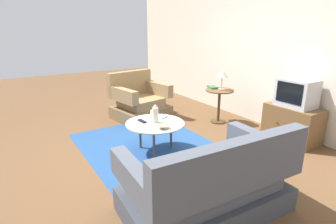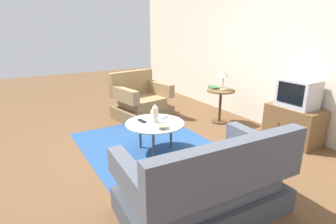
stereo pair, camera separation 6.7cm
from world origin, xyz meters
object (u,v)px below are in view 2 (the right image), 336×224
object	(u,v)px
tv_stand	(293,124)
tv_remote_silver	(164,117)
vase	(155,113)
coffee_table	(155,125)
table_lamp	(224,74)
armchair	(140,102)
side_table	(220,99)
mug	(153,113)
television	(298,93)
bowl	(163,127)
couch	(206,187)
book	(214,87)
tv_remote_dark	(142,121)

from	to	relation	value
tv_stand	tv_remote_silver	size ratio (longest dim) A/B	4.74
tv_stand	vase	xyz separation A→B (m)	(-0.83, -2.02, 0.29)
coffee_table	table_lamp	xyz separation A→B (m)	(-0.45, 1.68, 0.52)
armchair	side_table	xyz separation A→B (m)	(1.07, 1.15, 0.14)
vase	table_lamp	bearing A→B (deg)	104.64
side_table	mug	size ratio (longest dim) A/B	4.95
television	vase	distance (m)	2.20
armchair	bowl	distance (m)	1.88
couch	vase	size ratio (longest dim) A/B	5.96
coffee_table	tv_remote_silver	size ratio (longest dim) A/B	4.91
coffee_table	tv_remote_silver	bearing A→B (deg)	118.15
mug	book	xyz separation A→B (m)	(-0.39, 1.53, 0.16)
mug	book	size ratio (longest dim) A/B	0.48
couch	tv_remote_silver	xyz separation A→B (m)	(-1.59, 0.47, 0.16)
mug	couch	bearing A→B (deg)	-12.25
coffee_table	mug	distance (m)	0.32
side_table	bowl	world-z (taller)	side_table
coffee_table	vase	size ratio (longest dim) A/B	3.09
armchair	book	size ratio (longest dim) A/B	4.13
tv_remote_silver	armchair	bearing A→B (deg)	-124.21
tv_stand	tv_remote_silver	distance (m)	2.05
coffee_table	table_lamp	world-z (taller)	table_lamp
tv_remote_dark	mug	bearing A→B (deg)	-68.76
coffee_table	side_table	world-z (taller)	side_table
armchair	television	distance (m)	2.85
vase	bowl	size ratio (longest dim) A/B	1.63
couch	table_lamp	distance (m)	2.80
armchair	vase	xyz separation A→B (m)	(1.53, -0.50, 0.26)
side_table	tv_stand	distance (m)	1.35
bowl	coffee_table	bearing A→B (deg)	175.35
tv_stand	book	xyz separation A→B (m)	(-1.48, -0.38, 0.37)
tv_remote_dark	book	bearing A→B (deg)	-80.16
armchair	mug	xyz separation A→B (m)	(1.26, -0.38, 0.18)
television	couch	bearing A→B (deg)	-74.03
table_lamp	book	size ratio (longest dim) A/B	1.38
table_lamp	tv_remote_dark	size ratio (longest dim) A/B	2.24
armchair	tv_stand	size ratio (longest dim) A/B	1.37
couch	tv_remote_silver	bearing A→B (deg)	76.79
tv_remote_silver	bowl	bearing A→B (deg)	34.72
coffee_table	tv_remote_silver	world-z (taller)	tv_remote_silver
vase	tv_remote_dark	bearing A→B (deg)	-129.52
side_table	mug	xyz separation A→B (m)	(0.20, -1.54, 0.03)
tv_remote_silver	book	xyz separation A→B (m)	(-0.55, 1.44, 0.20)
coffee_table	table_lamp	bearing A→B (deg)	104.91
coffee_table	side_table	distance (m)	1.73
tv_stand	tv_remote_dark	distance (m)	2.38
coffee_table	television	world-z (taller)	television
vase	mug	distance (m)	0.30
coffee_table	television	distance (m)	2.23
bowl	tv_remote_silver	size ratio (longest dim) A/B	0.97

